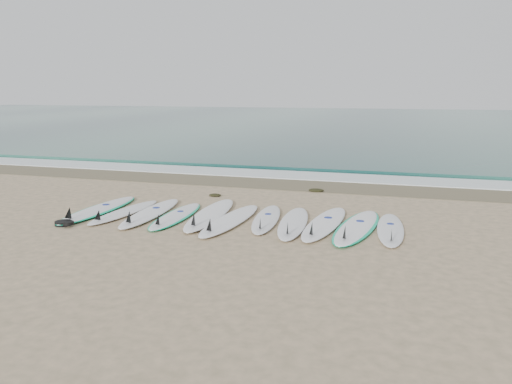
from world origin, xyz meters
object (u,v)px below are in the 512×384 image
(surfboard_5, at_px, (229,220))
(leash_coil, at_px, (64,223))
(surfboard_10, at_px, (390,229))
(surfboard_0, at_px, (98,209))

(surfboard_5, distance_m, leash_coil, 3.21)
(surfboard_5, xyz_separation_m, leash_coil, (-3.02, -1.08, -0.01))
(surfboard_5, xyz_separation_m, surfboard_10, (3.08, 0.25, -0.01))
(surfboard_5, height_order, surfboard_10, surfboard_5)
(surfboard_10, bearing_deg, surfboard_5, -177.70)
(surfboard_0, distance_m, leash_coil, 1.15)
(leash_coil, bearing_deg, surfboard_5, 19.66)
(surfboard_0, xyz_separation_m, leash_coil, (0.02, -1.15, -0.00))
(surfboard_5, relative_size, surfboard_10, 1.15)
(surfboard_5, bearing_deg, surfboard_10, 8.23)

